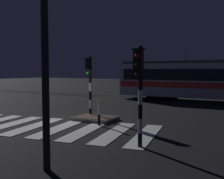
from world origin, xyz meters
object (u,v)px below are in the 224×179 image
Objects in this scene: traffic_light_corner_near_right at (139,81)px; traffic_light_median_centre at (89,77)px; tram at (215,80)px; bollard_island_edge at (99,113)px.

traffic_light_corner_near_right is 1.01× the size of traffic_light_median_centre.
traffic_light_median_centre is 0.21× the size of tram.
tram is at bearing 74.28° from bollard_island_edge.
traffic_light_median_centre is at bearing 134.31° from bollard_island_edge.
tram reaches higher than bollard_island_edge.
traffic_light_median_centre is (-4.46, 3.95, -0.02)m from traffic_light_corner_near_right.
tram is 12.37m from bollard_island_edge.
tram is (4.88, 10.26, -0.36)m from traffic_light_median_centre.
traffic_light_corner_near_right is at bearing -91.68° from tram.
tram is at bearing 64.56° from traffic_light_median_centre.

